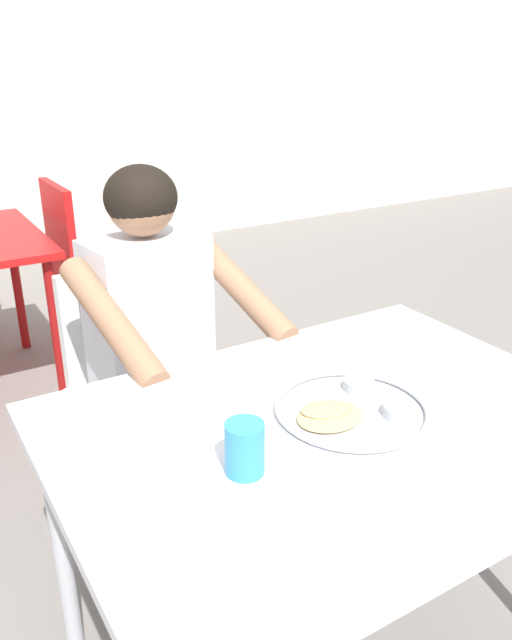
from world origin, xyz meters
The scene contains 6 objects.
table_foreground centered at (0.00, 0.09, 0.66)m, with size 1.16×0.86×0.73m.
thali_tray centered at (0.05, 0.10, 0.74)m, with size 0.33×0.33×0.03m.
drinking_cup centered at (-0.25, 0.04, 0.78)m, with size 0.07×0.07×0.10m.
chair_foreground centered at (-0.12, 0.98, 0.48)m, with size 0.46×0.44×0.82m.
diner_foreground centered at (-0.09, 0.77, 0.69)m, with size 0.54×0.59×1.16m.
chair_red_right centered at (0.06, 2.10, 0.52)m, with size 0.39×0.42×0.90m.
Camera 1 is at (-0.74, -0.81, 1.45)m, focal length 35.83 mm.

